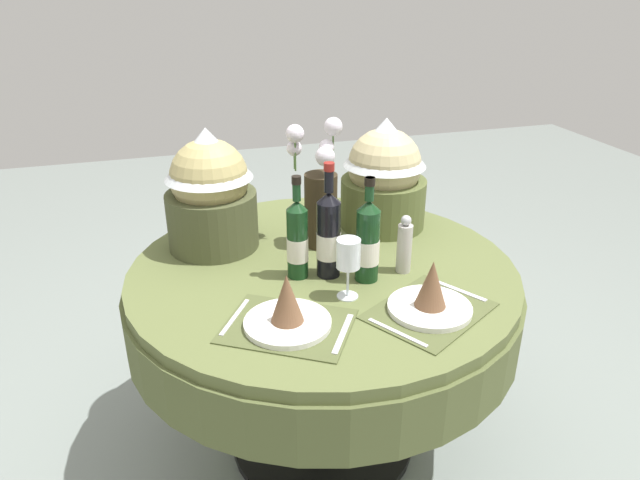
% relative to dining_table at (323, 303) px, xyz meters
% --- Properties ---
extents(ground, '(8.00, 8.00, 0.00)m').
position_rel_dining_table_xyz_m(ground, '(0.00, 0.00, -0.61)').
color(ground, gray).
extents(dining_table, '(1.29, 1.29, 0.75)m').
position_rel_dining_table_xyz_m(dining_table, '(0.00, 0.00, 0.00)').
color(dining_table, '#5B6638').
rests_on(dining_table, ground).
extents(place_setting_left, '(0.43, 0.40, 0.16)m').
position_rel_dining_table_xyz_m(place_setting_left, '(-0.20, -0.31, 0.19)').
color(place_setting_left, '#4E562F').
rests_on(place_setting_left, dining_table).
extents(place_setting_right, '(0.42, 0.40, 0.16)m').
position_rel_dining_table_xyz_m(place_setting_right, '(0.21, -0.36, 0.19)').
color(place_setting_right, '#4E562F').
rests_on(place_setting_right, dining_table).
extents(flower_vase, '(0.18, 0.17, 0.45)m').
position_rel_dining_table_xyz_m(flower_vase, '(0.04, 0.17, 0.33)').
color(flower_vase, '#332819').
rests_on(flower_vase, dining_table).
extents(wine_bottle_left, '(0.08, 0.08, 0.37)m').
position_rel_dining_table_xyz_m(wine_bottle_left, '(0.00, -0.06, 0.28)').
color(wine_bottle_left, black).
rests_on(wine_bottle_left, dining_table).
extents(wine_bottle_centre, '(0.07, 0.07, 0.33)m').
position_rel_dining_table_xyz_m(wine_bottle_centre, '(-0.10, -0.04, 0.27)').
color(wine_bottle_centre, '#143819').
rests_on(wine_bottle_centre, dining_table).
extents(wine_bottle_right, '(0.07, 0.07, 0.34)m').
position_rel_dining_table_xyz_m(wine_bottle_right, '(0.11, -0.12, 0.27)').
color(wine_bottle_right, '#143819').
rests_on(wine_bottle_right, dining_table).
extents(wine_glass_right, '(0.07, 0.07, 0.19)m').
position_rel_dining_table_xyz_m(wine_glass_right, '(0.01, -0.21, 0.28)').
color(wine_glass_right, silver).
rests_on(wine_glass_right, dining_table).
extents(pepper_mill, '(0.05, 0.05, 0.19)m').
position_rel_dining_table_xyz_m(pepper_mill, '(0.24, -0.11, 0.23)').
color(pepper_mill, '#B7B2AD').
rests_on(pepper_mill, dining_table).
extents(gift_tub_back_left, '(0.31, 0.31, 0.42)m').
position_rel_dining_table_xyz_m(gift_tub_back_left, '(-0.32, 0.26, 0.36)').
color(gift_tub_back_left, '#474C2D').
rests_on(gift_tub_back_left, dining_table).
extents(gift_tub_back_right, '(0.32, 0.32, 0.41)m').
position_rel_dining_table_xyz_m(gift_tub_back_right, '(0.32, 0.26, 0.35)').
color(gift_tub_back_right, '#566033').
rests_on(gift_tub_back_right, dining_table).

